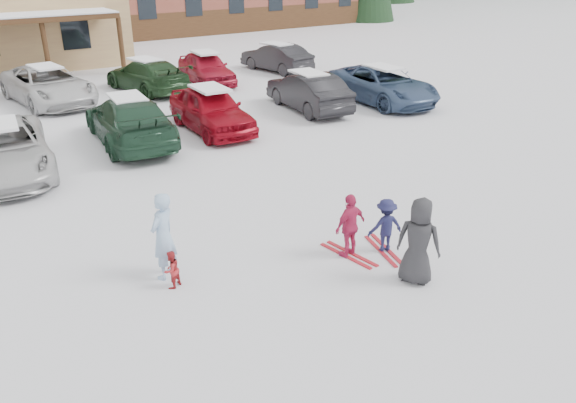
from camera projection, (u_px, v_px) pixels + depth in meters
ground at (304, 267)px, 11.26m from camera, size 160.00×160.00×0.00m
adult_skier at (163, 236)px, 10.61m from camera, size 0.76×0.70×1.75m
toddler_red at (171, 270)px, 10.45m from camera, size 0.45×0.41×0.75m
child_navy at (386, 226)px, 11.65m from camera, size 0.85×0.63×1.18m
skis_child_navy at (384, 250)px, 11.88m from camera, size 0.58×1.40×0.03m
child_magenta at (350, 226)px, 11.42m from camera, size 0.85×0.44×1.38m
skis_child_magenta at (349, 255)px, 11.70m from camera, size 0.38×1.41×0.03m
bystander_dark at (418, 241)px, 10.46m from camera, size 0.90×1.00×1.71m
parked_car_2 at (2, 149)px, 15.65m from camera, size 3.03×5.52×1.47m
parked_car_3 at (130, 120)px, 18.19m from camera, size 2.72×5.52×1.54m
parked_car_4 at (211, 110)px, 19.46m from camera, size 2.03×4.54×1.52m
parked_car_5 at (308, 91)px, 22.03m from camera, size 2.07×4.64×1.48m
parked_car_6 at (382, 85)px, 23.16m from camera, size 2.71×5.41×1.47m
parked_car_10 at (48, 85)px, 23.01m from camera, size 3.14×5.72×1.52m
parked_car_11 at (147, 75)px, 24.99m from camera, size 2.74×5.17×1.43m
parked_car_12 at (206, 68)px, 26.39m from camera, size 2.23×4.50×1.47m
parked_car_13 at (276, 58)px, 29.19m from camera, size 2.11×4.44×1.40m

